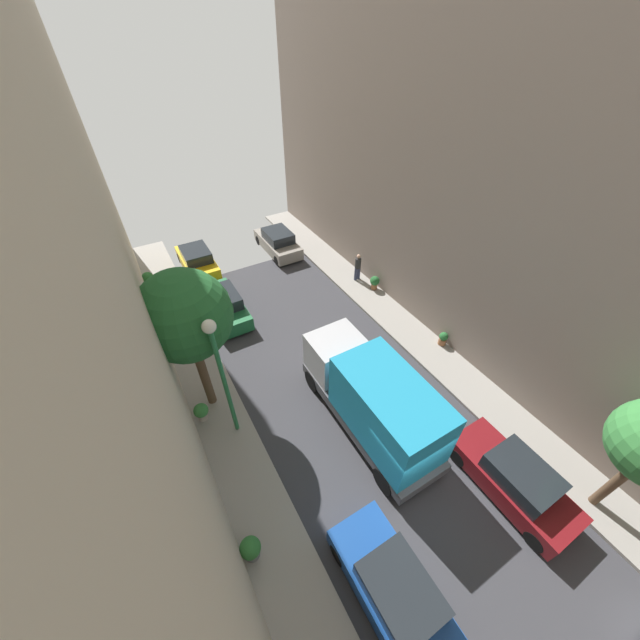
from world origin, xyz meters
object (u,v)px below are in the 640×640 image
Objects in this scene: parked_car_left_2 at (395,592)px; potted_plant_1 at (148,279)px; lamp_post at (220,365)px; parked_car_right_3 at (278,242)px; parked_car_left_3 at (224,305)px; parked_car_left_4 at (197,261)px; street_tree_0 at (185,317)px; potted_plant_2 at (443,338)px; delivery_truck at (373,399)px; parked_car_right_2 at (514,479)px; potted_plant_5 at (375,282)px; pedestrian at (358,266)px; potted_plant_4 at (251,549)px; potted_plant_3 at (201,411)px.

parked_car_left_2 reaches higher than potted_plant_1.
parked_car_right_3 is at bearing 58.18° from lamp_post.
parked_car_left_4 is (0.00, 5.14, 0.00)m from parked_car_left_3.
potted_plant_1 is (-8.43, -0.20, -0.00)m from parked_car_right_3.
parked_car_left_4 is 0.66× the size of street_tree_0.
potted_plant_2 is (8.46, -7.63, -0.19)m from parked_car_left_3.
parked_car_right_2 is at bearing -58.69° from delivery_truck.
lamp_post is (-1.90, -12.15, 3.13)m from parked_car_left_4.
parked_car_right_3 is 7.58m from potted_plant_5.
potted_plant_2 is (8.46, 6.66, -0.19)m from parked_car_left_2.
street_tree_0 reaches higher than delivery_truck.
lamp_post is at bearing 104.64° from parked_car_left_2.
pedestrian reaches higher than potted_plant_4.
parked_car_left_3 is at bearing 63.67° from potted_plant_3.
parked_car_right_2 is 13.27m from pedestrian.
parked_car_right_2 is 10.51m from lamp_post.
parked_car_left_4 is at bearing 10.90° from potted_plant_1.
parked_car_right_2 is 12.33m from street_tree_0.
potted_plant_3 is (-0.57, -0.66, -4.22)m from street_tree_0.
parked_car_left_3 is at bearing 137.97° from potted_plant_2.
parked_car_left_4 is 5.87× the size of potted_plant_2.
delivery_truck is 1.17× the size of lamp_post.
street_tree_0 is 10.65m from potted_plant_1.
delivery_truck is 6.18m from potted_plant_2.
potted_plant_1 is at bearing 90.11° from potted_plant_4.
parked_car_left_2 is at bearing -105.84° from parked_car_right_3.
parked_car_left_2 is at bearing -44.23° from potted_plant_4.
pedestrian is 15.21m from potted_plant_4.
parked_car_left_3 is at bearing 65.86° from street_tree_0.
parked_car_right_2 is at bearing -43.89° from potted_plant_3.
potted_plant_1 reaches higher than potted_plant_5.
delivery_truck is (-2.70, 4.44, 1.07)m from parked_car_right_2.
parked_car_left_3 is at bearing 111.22° from parked_car_right_2.
potted_plant_5 is 11.76m from lamp_post.
potted_plant_3 is at bearing 109.20° from parked_car_left_2.
potted_plant_1 is (-11.07, 5.46, -0.36)m from pedestrian.
parked_car_left_2 is 14.29m from parked_car_left_3.
street_tree_0 is at bearing -157.33° from pedestrian.
parked_car_right_3 is at bearing 114.98° from pedestrian.
parked_car_left_4 is (0.00, 19.42, 0.00)m from parked_car_left_2.
potted_plant_3 is 0.97× the size of potted_plant_5.
parked_car_left_4 is 0.75× the size of lamp_post.
pedestrian reaches higher than potted_plant_2.
potted_plant_5 is (8.35, -7.37, -0.09)m from parked_car_left_4.
potted_plant_1 is at bearing 123.67° from parked_car_left_3.
parked_car_right_2 reaches higher than potted_plant_3.
street_tree_0 is 11.88m from potted_plant_5.
potted_plant_4 is at bearing -136.55° from pedestrian.
potted_plant_1 is at bearing -169.10° from parked_car_left_4.
delivery_truck is at bearing -162.32° from potted_plant_2.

